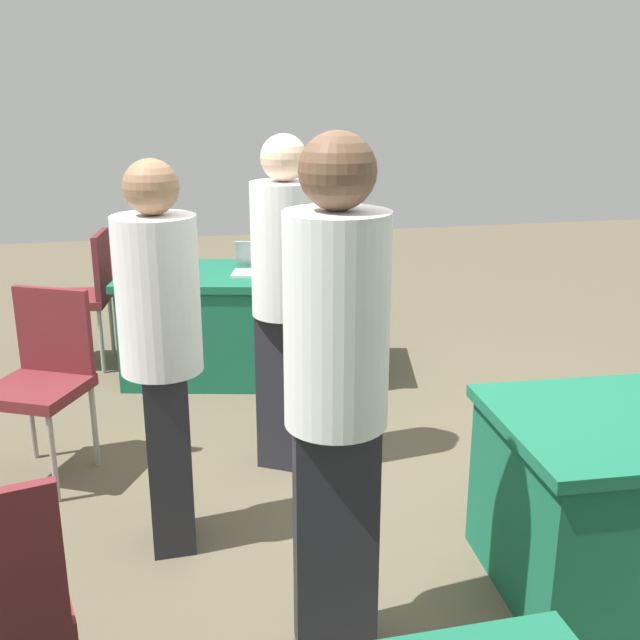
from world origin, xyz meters
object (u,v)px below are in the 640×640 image
(chair_tucked_left, at_px, (43,372))
(yarn_ball, at_px, (180,259))
(person_presenter, at_px, (336,382))
(laptop_silver, at_px, (257,267))
(table_foreground, at_px, (244,323))
(chair_near_front, at_px, (86,289))
(person_organiser, at_px, (161,342))
(scissors_red, at_px, (298,274))
(person_attendee_browsing, at_px, (286,289))
(chair_aisle, at_px, (311,264))

(chair_tucked_left, height_order, yarn_ball, chair_tucked_left)
(person_presenter, relative_size, laptop_silver, 4.79)
(table_foreground, xyz_separation_m, laptop_silver, (-0.10, 0.05, 0.41))
(chair_near_front, xyz_separation_m, person_organiser, (-0.52, 2.44, 0.37))
(chair_near_front, height_order, chair_tucked_left, chair_near_front)
(scissors_red, bearing_deg, person_attendee_browsing, 11.00)
(person_organiser, relative_size, yarn_ball, 13.54)
(person_presenter, bearing_deg, yarn_ball, 103.24)
(person_attendee_browsing, height_order, person_organiser, person_attendee_browsing)
(laptop_silver, height_order, yarn_ball, laptop_silver)
(laptop_silver, bearing_deg, chair_aisle, -104.15)
(chair_tucked_left, relative_size, person_attendee_browsing, 0.56)
(table_foreground, relative_size, scissors_red, 9.91)
(person_organiser, height_order, scissors_red, person_organiser)
(yarn_ball, bearing_deg, chair_near_front, -15.42)
(chair_near_front, relative_size, person_presenter, 0.54)
(yarn_ball, bearing_deg, chair_tucked_left, 63.02)
(chair_near_front, height_order, person_presenter, person_presenter)
(chair_aisle, height_order, scissors_red, chair_aisle)
(chair_tucked_left, height_order, laptop_silver, chair_tucked_left)
(person_organiser, xyz_separation_m, laptop_silver, (-0.66, -1.97, -0.16))
(chair_tucked_left, bearing_deg, chair_near_front, -66.43)
(chair_aisle, relative_size, laptop_silver, 2.47)
(chair_near_front, bearing_deg, chair_aisle, -63.59)
(scissors_red, bearing_deg, laptop_silver, -90.80)
(table_foreground, xyz_separation_m, chair_aisle, (-0.69, -1.01, 0.17))
(table_foreground, distance_m, chair_tucked_left, 1.71)
(chair_near_front, distance_m, yarn_ball, 0.73)
(person_presenter, height_order, person_organiser, person_presenter)
(table_foreground, relative_size, person_presenter, 0.98)
(chair_near_front, relative_size, laptop_silver, 2.56)
(chair_tucked_left, distance_m, person_organiser, 1.05)
(chair_aisle, bearing_deg, table_foreground, -84.53)
(person_organiser, relative_size, scissors_red, 9.37)
(person_presenter, relative_size, person_attendee_browsing, 1.05)
(laptop_silver, relative_size, yarn_ball, 3.06)
(person_presenter, distance_m, scissors_red, 2.69)
(person_organiser, bearing_deg, laptop_silver, 159.53)
(chair_tucked_left, xyz_separation_m, scissors_red, (-1.52, -1.07, 0.18))
(person_presenter, xyz_separation_m, person_organiser, (0.55, -0.80, -0.09))
(chair_aisle, xyz_separation_m, yarn_ball, (1.10, 0.77, 0.26))
(person_presenter, bearing_deg, chair_near_front, 113.98)
(person_organiser, bearing_deg, person_presenter, 32.53)
(laptop_silver, height_order, scissors_red, laptop_silver)
(chair_near_front, height_order, person_attendee_browsing, person_attendee_browsing)
(chair_near_front, distance_m, laptop_silver, 1.28)
(person_organiser, distance_m, yarn_ball, 2.26)
(person_presenter, xyz_separation_m, laptop_silver, (-0.11, -2.78, -0.25))
(chair_aisle, distance_m, person_attendee_browsing, 2.53)
(person_presenter, bearing_deg, table_foreground, 95.60)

